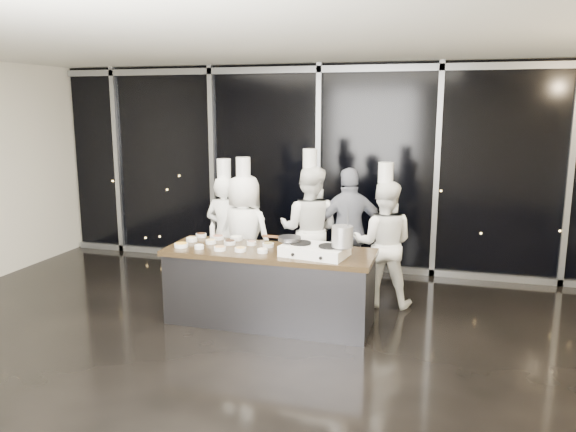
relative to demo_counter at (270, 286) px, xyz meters
name	(u,v)px	position (x,y,z in m)	size (l,w,h in m)	color
ground	(243,353)	(0.00, -0.90, -0.45)	(9.00, 9.00, 0.00)	black
room_shell	(257,139)	(0.18, -0.90, 1.79)	(9.02, 7.02, 3.21)	beige
window_wall	(319,168)	(0.00, 2.53, 1.14)	(8.90, 0.11, 3.20)	black
demo_counter	(270,286)	(0.00, 0.00, 0.00)	(2.46, 0.86, 0.90)	#343338
stove	(315,250)	(0.57, -0.11, 0.51)	(0.78, 0.55, 0.14)	white
frying_pan	(289,238)	(0.25, -0.04, 0.61)	(0.47, 0.30, 0.04)	slate
stock_pot	(342,236)	(0.89, -0.16, 0.70)	(0.23, 0.23, 0.23)	#BDBDBF
prep_bowls	(224,243)	(-0.59, 0.07, 0.47)	(1.40, 0.70, 0.05)	white
squeeze_bottle	(212,230)	(-0.87, 0.34, 0.55)	(0.06, 0.06, 0.22)	silver
chef_far_left	(225,232)	(-0.96, 0.98, 0.38)	(0.64, 0.47, 1.85)	white
chef_left	(244,235)	(-0.64, 0.86, 0.39)	(0.90, 0.67, 1.89)	white
chef_center	(309,229)	(0.17, 1.26, 0.44)	(0.86, 0.67, 1.99)	white
guest	(350,231)	(0.71, 1.38, 0.42)	(1.10, 0.80, 1.74)	#131E36
chef_right	(383,243)	(1.21, 1.00, 0.37)	(0.83, 0.66, 1.86)	white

